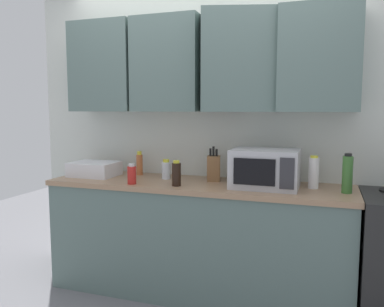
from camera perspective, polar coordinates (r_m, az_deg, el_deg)
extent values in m
cube|color=silver|center=(3.34, 2.53, 3.54)|extent=(3.23, 0.06, 2.60)
cube|color=slate|center=(3.54, -12.32, 12.07)|extent=(0.56, 0.33, 0.75)
cube|color=slate|center=(3.28, -3.37, 12.67)|extent=(0.56, 0.33, 0.75)
cube|color=slate|center=(3.07, 6.71, 13.06)|extent=(0.63, 0.47, 0.75)
cube|color=slate|center=(3.04, 17.96, 12.86)|extent=(0.56, 0.33, 0.75)
cube|color=slate|center=(3.20, 0.73, -12.51)|extent=(2.33, 0.60, 0.86)
cube|color=#9E7A5B|center=(3.08, 0.74, -4.58)|extent=(2.36, 0.63, 0.04)
cube|color=#B7B7BC|center=(2.91, 10.56, -2.14)|extent=(0.48, 0.36, 0.28)
cube|color=black|center=(2.74, 8.99, -2.65)|extent=(0.29, 0.01, 0.18)
cube|color=#2D2D33|center=(2.71, 13.59, -2.85)|extent=(0.10, 0.01, 0.21)
cube|color=silver|center=(3.47, -13.94, -2.19)|extent=(0.38, 0.30, 0.12)
cube|color=brown|center=(3.14, 3.16, -2.16)|extent=(0.12, 0.14, 0.20)
cylinder|color=black|center=(3.12, 2.69, 0.20)|extent=(0.02, 0.02, 0.06)
cylinder|color=black|center=(3.11, 3.13, 0.33)|extent=(0.02, 0.02, 0.08)
cylinder|color=black|center=(3.11, 3.57, 0.13)|extent=(0.02, 0.02, 0.06)
cylinder|color=black|center=(2.93, -2.27, -3.06)|extent=(0.07, 0.07, 0.17)
cylinder|color=yellow|center=(2.92, -2.28, -1.21)|extent=(0.05, 0.05, 0.02)
cylinder|color=#BC6638|center=(3.45, -7.61, -1.63)|extent=(0.05, 0.05, 0.18)
cylinder|color=yellow|center=(3.43, -7.64, 0.07)|extent=(0.04, 0.04, 0.03)
cylinder|color=white|center=(2.96, 17.21, -2.74)|extent=(0.07, 0.07, 0.22)
cylinder|color=yellow|center=(2.95, 17.29, -0.46)|extent=(0.05, 0.05, 0.02)
cylinder|color=red|center=(3.04, -8.72, -3.14)|extent=(0.07, 0.07, 0.13)
cylinder|color=silver|center=(3.03, -8.74, -1.68)|extent=(0.04, 0.04, 0.02)
cylinder|color=#386B2D|center=(2.87, 21.59, -2.88)|extent=(0.07, 0.07, 0.25)
cylinder|color=black|center=(2.86, 21.70, -0.18)|extent=(0.05, 0.05, 0.02)
cylinder|color=silver|center=(3.23, -3.77, -2.47)|extent=(0.07, 0.07, 0.14)
cylinder|color=yellow|center=(3.22, -3.78, -1.05)|extent=(0.05, 0.05, 0.02)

